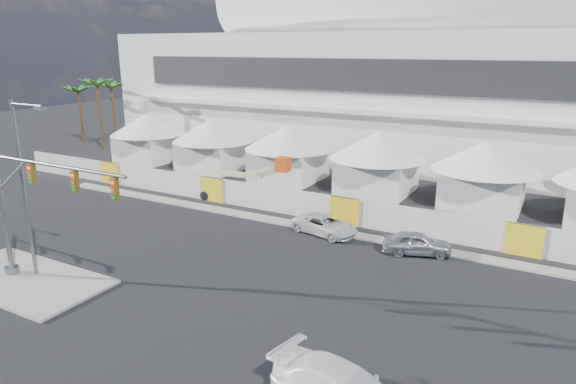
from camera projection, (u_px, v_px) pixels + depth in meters
The scene contains 12 objects.
ground at pixel (141, 283), 28.27m from camera, with size 160.00×160.00×0.00m, color black.
median_island at pixel (22, 279), 28.53m from camera, with size 10.00×5.00×0.15m, color gray.
far_curb at pixel (557, 272), 29.43m from camera, with size 80.00×1.20×0.12m, color gray.
stadium at pixel (466, 75), 56.51m from camera, with size 80.00×24.80×21.98m.
tent_row at pixel (331, 152), 47.35m from camera, with size 53.40×8.40×5.40m.
hoarding_fence at pixel (345, 211), 37.39m from camera, with size 70.00×0.25×2.00m, color silver.
palm_cluster at pixel (111, 91), 66.81m from camera, with size 10.60×10.60×8.55m.
sedan_silver at pixel (417, 243), 32.05m from camera, with size 4.21×1.69×1.44m, color #B3B3B8.
pickup_curb at pixel (325, 225), 35.45m from camera, with size 4.72×2.18×1.31m, color silver.
traffic_mast at pixel (25, 206), 27.02m from camera, with size 10.08×0.76×7.79m.
streetlight_median at pixel (25, 178), 27.36m from camera, with size 2.71×0.27×9.80m.
boom_lift at pixel (232, 188), 43.20m from camera, with size 8.10×2.20×4.07m.
Camera 1 is at (19.63, -18.63, 12.58)m, focal length 32.00 mm.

